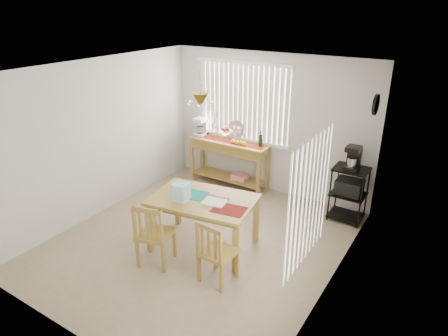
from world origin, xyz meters
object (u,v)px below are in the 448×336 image
Objects in this scene: sideboard at (229,152)px; wire_cart at (349,189)px; chair_left at (154,235)px; dining_table at (203,204)px; cart_items at (353,158)px; chair_right at (216,253)px.

wire_cart is (2.39, -0.12, -0.13)m from sideboard.
sideboard is 2.84m from chair_left.
dining_table is at bearing 67.26° from chair_left.
cart_items is 3.33m from chair_left.
wire_cart is at bearing 54.92° from chair_left.
dining_table is at bearing -68.04° from sideboard.
cart_items reaches higher than wire_cart.
sideboard is at bearing 100.57° from chair_left.
sideboard reaches higher than chair_right.
wire_cart reaches higher than sideboard.
chair_right is (0.62, -0.59, -0.26)m from dining_table.
cart_items is 0.24× the size of dining_table.
cart_items is at bearing 51.16° from dining_table.
chair_left is at bearing -125.08° from wire_cart.
chair_right is (-0.94, -2.54, -0.66)m from cart_items.
dining_table is 0.90m from chair_right.
dining_table is 1.67× the size of chair_left.
sideboard is 1.75× the size of wire_cart.
wire_cart is 0.55m from cart_items.
sideboard is 2.43m from cart_items.
sideboard is 1.79× the size of chair_right.
sideboard is 1.01× the size of dining_table.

